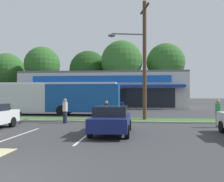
{
  "coord_description": "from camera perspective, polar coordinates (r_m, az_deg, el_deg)",
  "views": [
    {
      "loc": [
        3.66,
        -5.72,
        2.09
      ],
      "look_at": [
        1.17,
        18.1,
        2.38
      ],
      "focal_mm": 40.49,
      "sensor_mm": 36.0,
      "label": 1
    }
  ],
  "objects": [
    {
      "name": "grass_median",
      "position": [
        20.16,
        -4.56,
        -6.48
      ],
      "size": [
        56.0,
        2.2,
        0.12
      ],
      "primitive_type": "cube",
      "color": "#386B28",
      "rests_on": "ground_plane"
    },
    {
      "name": "curb_lip",
      "position": [
        18.97,
        -5.24,
        -6.85
      ],
      "size": [
        56.0,
        0.24,
        0.12
      ],
      "primitive_type": "cube",
      "color": "#99968C",
      "rests_on": "ground_plane"
    },
    {
      "name": "parking_stripe_1",
      "position": [
        13.94,
        -20.07,
        -9.28
      ],
      "size": [
        0.12,
        4.8,
        0.01
      ],
      "primitive_type": "cube",
      "color": "silver",
      "rests_on": "ground_plane"
    },
    {
      "name": "parking_stripe_2",
      "position": [
        12.8,
        -5.96,
        -10.09
      ],
      "size": [
        0.12,
        4.8,
        0.01
      ],
      "primitive_type": "cube",
      "color": "silver",
      "rests_on": "ground_plane"
    },
    {
      "name": "storefront_building",
      "position": [
        43.06,
        -1.29,
        0.18
      ],
      "size": [
        25.06,
        15.32,
        5.5
      ],
      "color": "beige",
      "rests_on": "ground_plane"
    },
    {
      "name": "tree_far_left",
      "position": [
        56.77,
        -22.6,
        4.38
      ],
      "size": [
        6.98,
        6.98,
        10.56
      ],
      "color": "#473323",
      "rests_on": "ground_plane"
    },
    {
      "name": "tree_left",
      "position": [
        51.9,
        -15.48,
        5.75
      ],
      "size": [
        7.02,
        7.02,
        11.42
      ],
      "color": "#473323",
      "rests_on": "ground_plane"
    },
    {
      "name": "tree_mid_left",
      "position": [
        53.12,
        -5.36,
        4.8
      ],
      "size": [
        7.86,
        7.86,
        11.11
      ],
      "color": "#473323",
      "rests_on": "ground_plane"
    },
    {
      "name": "tree_mid",
      "position": [
        48.48,
        2.2,
        6.71
      ],
      "size": [
        7.87,
        7.87,
        12.29
      ],
      "color": "#473323",
      "rests_on": "ground_plane"
    },
    {
      "name": "tree_mid_right",
      "position": [
        50.44,
        12.03,
        6.32
      ],
      "size": [
        7.43,
        7.43,
        11.97
      ],
      "color": "#473323",
      "rests_on": "ground_plane"
    },
    {
      "name": "utility_pole",
      "position": [
        20.03,
        6.94,
        7.75
      ],
      "size": [
        3.14,
        2.37,
        9.38
      ],
      "color": "#4C3826",
      "rests_on": "ground_plane"
    },
    {
      "name": "city_bus",
      "position": [
        26.2,
        -12.63,
        -1.39
      ],
      "size": [
        12.97,
        2.71,
        3.25
      ],
      "rotation": [
        0.0,
        0.0,
        3.15
      ],
      "color": "#144793",
      "rests_on": "ground_plane"
    },
    {
      "name": "car_0",
      "position": [
        13.31,
        -0.14,
        -6.46
      ],
      "size": [
        1.98,
        4.44,
        1.47
      ],
      "rotation": [
        0.0,
        0.0,
        1.57
      ],
      "color": "navy",
      "rests_on": "ground_plane"
    },
    {
      "name": "car_1",
      "position": [
        31.92,
        -1.02,
        -3.01
      ],
      "size": [
        4.15,
        1.9,
        1.59
      ],
      "rotation": [
        0.0,
        0.0,
        3.14
      ],
      "color": "navy",
      "rests_on": "ground_plane"
    },
    {
      "name": "pedestrian_near_bench",
      "position": [
        17.58,
        -1.24,
        -4.86
      ],
      "size": [
        0.33,
        0.33,
        1.62
      ],
      "rotation": [
        0.0,
        0.0,
        3.13
      ],
      "color": "#47423D",
      "rests_on": "ground_plane"
    },
    {
      "name": "pedestrian_by_pole",
      "position": [
        18.48,
        -10.55,
        -4.43
      ],
      "size": [
        0.36,
        0.36,
        1.77
      ],
      "rotation": [
        0.0,
        0.0,
        4.29
      ],
      "color": "#1E2338",
      "rests_on": "ground_plane"
    },
    {
      "name": "pedestrian_mid",
      "position": [
        17.23,
        22.85,
        -4.7
      ],
      "size": [
        0.35,
        0.35,
        1.74
      ],
      "rotation": [
        0.0,
        0.0,
        0.89
      ],
      "color": "#726651",
      "rests_on": "ground_plane"
    }
  ]
}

